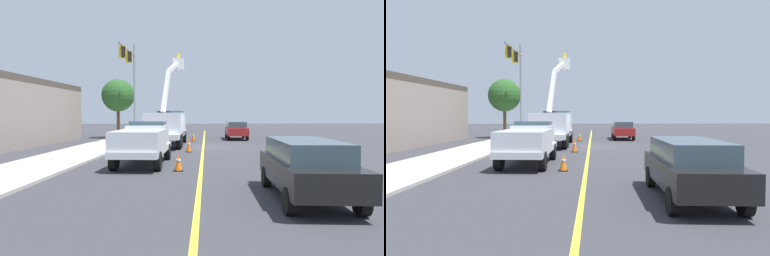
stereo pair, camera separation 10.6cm
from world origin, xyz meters
The scene contains 12 objects.
ground centered at (0.00, 0.00, 0.00)m, with size 120.00×120.00×0.00m, color #38383D.
sidewalk_far_side centered at (0.61, 7.45, 0.06)m, with size 60.00×3.60×0.12m, color #B2ADA3.
lane_centre_stripe centered at (0.00, 0.00, 0.00)m, with size 50.00×0.16×0.01m, color yellow.
utility_bucket_truck centered at (1.43, 2.67, 1.62)m, with size 8.38×3.16×7.29m.
service_pickup_truck centered at (-8.79, 3.52, 1.12)m, with size 5.75×2.55×2.06m.
passing_minivan centered at (7.65, -3.73, 0.97)m, with size 4.94×2.28×1.69m.
trailing_sedan centered at (-15.67, -1.83, 0.97)m, with size 4.94×2.28×1.69m.
traffic_cone_leading centered at (-10.69, 1.84, 0.37)m, with size 0.40×0.40×0.75m.
traffic_cone_mid_front centered at (-3.39, 1.17, 0.43)m, with size 0.40×0.40×0.87m.
traffic_cone_mid_rear centered at (5.50, 0.50, 0.43)m, with size 0.40×0.40×0.87m.
traffic_signal_mast centered at (5.67, 6.02, 5.94)m, with size 5.90×0.77×8.89m.
street_tree_right centered at (9.67, 7.87, 4.28)m, with size 3.26×3.26×5.93m.
Camera 2 is at (-25.45, 1.74, 2.45)m, focal length 32.47 mm.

